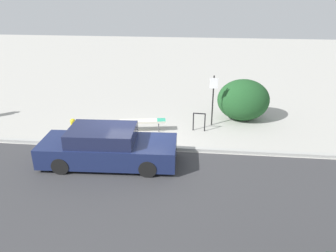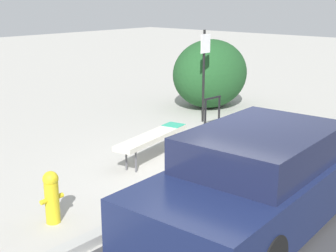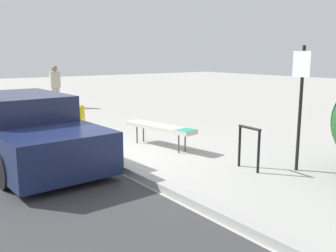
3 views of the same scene
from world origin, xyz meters
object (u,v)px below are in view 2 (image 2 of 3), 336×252
object	(u,v)px
bike_rack	(212,110)
bench	(152,137)
sign_post	(204,67)
fire_hydrant	(52,196)
parked_car_near	(265,177)

from	to	relation	value
bike_rack	bench	bearing A→B (deg)	-172.10
sign_post	bike_rack	bearing A→B (deg)	-129.24
fire_hydrant	sign_post	bearing A→B (deg)	16.88
bike_rack	sign_post	bearing A→B (deg)	50.76
bench	parked_car_near	bearing A→B (deg)	-114.24
parked_car_near	fire_hydrant	bearing A→B (deg)	131.59
bench	parked_car_near	xyz separation A→B (m)	(-0.74, -2.88, 0.16)
sign_post	bench	bearing A→B (deg)	-160.99
bench	fire_hydrant	bearing A→B (deg)	-175.21
bench	fire_hydrant	size ratio (longest dim) A/B	2.64
bench	sign_post	world-z (taller)	sign_post
sign_post	fire_hydrant	xyz separation A→B (m)	(-5.80, -1.76, -0.98)
fire_hydrant	parked_car_near	world-z (taller)	parked_car_near
bench	parked_car_near	distance (m)	2.98
bike_rack	fire_hydrant	xyz separation A→B (m)	(-5.24, -1.07, -0.09)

